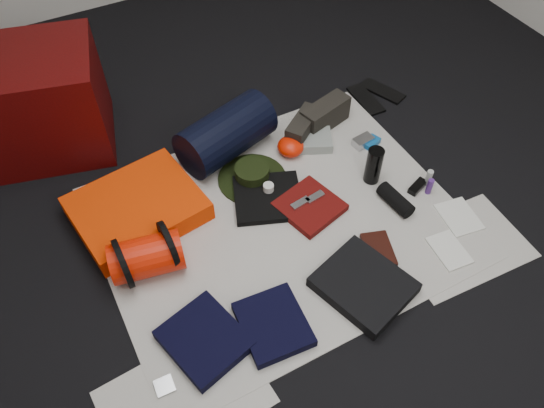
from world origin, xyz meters
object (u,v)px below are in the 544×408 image
red_cabinet (37,103)px  sleeping_pad (137,208)px  compact_camera (363,141)px  stuff_sack (147,257)px  water_bottle (374,165)px  paperback_book (378,250)px  navy_duffel (226,134)px

red_cabinet → sleeping_pad: size_ratio=1.14×
sleeping_pad → compact_camera: size_ratio=5.13×
sleeping_pad → red_cabinet: bearing=108.6°
sleeping_pad → stuff_sack: (-0.05, -0.31, 0.04)m
water_bottle → compact_camera: water_bottle is taller
sleeping_pad → paperback_book: 1.11m
water_bottle → compact_camera: bearing=65.1°
stuff_sack → paperback_book: bearing=-23.1°
compact_camera → paperback_book: bearing=-126.3°
compact_camera → navy_duffel: bearing=148.6°
paperback_book → red_cabinet: bearing=146.8°
navy_duffel → paperback_book: 0.95m
compact_camera → stuff_sack: bearing=-178.2°
stuff_sack → paperback_book: stuff_sack is taller
sleeping_pad → navy_duffel: (0.54, 0.19, 0.08)m
paperback_book → sleeping_pad: bearing=159.6°
paperback_book → compact_camera: bearing=79.9°
stuff_sack → red_cabinet: bearing=100.1°
red_cabinet → compact_camera: size_ratio=5.83×
stuff_sack → navy_duffel: 0.78m
paperback_book → navy_duffel: bearing=128.5°
red_cabinet → navy_duffel: bearing=-18.9°
navy_duffel → water_bottle: size_ratio=2.46×
stuff_sack → navy_duffel: (0.60, 0.49, 0.04)m
water_bottle → compact_camera: 0.26m
red_cabinet → navy_duffel: (0.78, -0.51, -0.13)m
stuff_sack → compact_camera: (1.25, 0.21, -0.07)m
navy_duffel → water_bottle: bearing=-60.2°
water_bottle → navy_duffel: bearing=136.8°
red_cabinet → stuff_sack: size_ratio=2.10×
navy_duffel → compact_camera: size_ratio=4.50×
sleeping_pad → compact_camera: 1.20m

